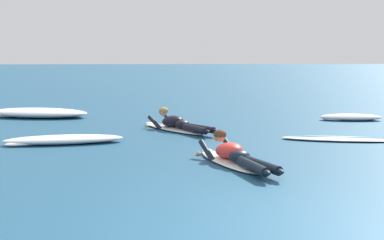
# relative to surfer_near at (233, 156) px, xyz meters

# --- Properties ---
(ground_plane) EXTENTS (120.00, 120.00, 0.00)m
(ground_plane) POSITION_rel_surfer_near_xyz_m (0.14, 6.78, -0.14)
(ground_plane) COLOR navy
(surfer_near) EXTENTS (1.17, 2.44, 0.55)m
(surfer_near) POSITION_rel_surfer_near_xyz_m (0.00, 0.00, 0.00)
(surfer_near) COLOR white
(surfer_near) RESTS_ON ground
(surfer_far) EXTENTS (1.74, 2.34, 0.54)m
(surfer_far) POSITION_rel_surfer_near_xyz_m (-0.82, 3.73, -0.00)
(surfer_far) COLOR white
(surfer_far) RESTS_ON ground
(drifting_surfboard) EXTENTS (2.30, 1.03, 0.16)m
(drifting_surfboard) POSITION_rel_surfer_near_xyz_m (2.42, 2.21, -0.11)
(drifting_surfboard) COLOR silver
(drifting_surfboard) RESTS_ON ground
(whitewater_front) EXTENTS (2.36, 0.97, 0.17)m
(whitewater_front) POSITION_rel_surfer_near_xyz_m (-3.04, 2.11, -0.06)
(whitewater_front) COLOR white
(whitewater_front) RESTS_ON ground
(whitewater_mid_left) EXTENTS (2.94, 1.63, 0.25)m
(whitewater_mid_left) POSITION_rel_surfer_near_xyz_m (-4.52, 6.40, -0.02)
(whitewater_mid_left) COLOR white
(whitewater_mid_left) RESTS_ON ground
(whitewater_mid_right) EXTENTS (1.63, 0.75, 0.18)m
(whitewater_mid_right) POSITION_rel_surfer_near_xyz_m (3.75, 5.32, -0.06)
(whitewater_mid_right) COLOR white
(whitewater_mid_right) RESTS_ON ground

